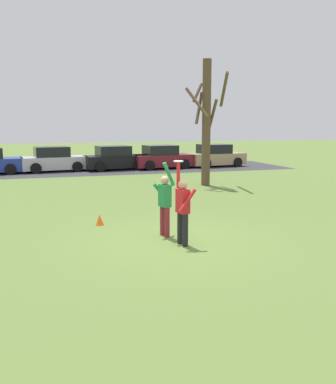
# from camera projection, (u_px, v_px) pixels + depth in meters

# --- Properties ---
(ground_plane) EXTENTS (120.00, 120.00, 0.00)m
(ground_plane) POSITION_uv_depth(u_px,v_px,m) (173.00, 240.00, 10.84)
(ground_plane) COLOR olive
(person_catcher) EXTENTS (0.49, 0.58, 2.08)m
(person_catcher) POSITION_uv_depth(u_px,v_px,m) (183.00, 206.00, 10.31)
(person_catcher) COLOR black
(person_catcher) RESTS_ON ground_plane
(person_defender) EXTENTS (0.52, 0.61, 2.04)m
(person_defender) POSITION_uv_depth(u_px,v_px,m) (165.00, 201.00, 11.11)
(person_defender) COLOR maroon
(person_defender) RESTS_ON ground_plane
(frisbee_disc) EXTENTS (0.25, 0.25, 0.02)m
(frisbee_disc) POSITION_uv_depth(u_px,v_px,m) (178.00, 161.00, 10.32)
(frisbee_disc) COLOR white
(frisbee_disc) RESTS_ON person_catcher
(parked_car_silver) EXTENTS (4.28, 2.40, 1.59)m
(parked_car_silver) POSITION_uv_depth(u_px,v_px,m) (54.00, 160.00, 26.69)
(parked_car_silver) COLOR #BCBCC1
(parked_car_silver) RESTS_ON ground_plane
(parked_car_black) EXTENTS (4.28, 2.40, 1.59)m
(parked_car_black) POSITION_uv_depth(u_px,v_px,m) (115.00, 159.00, 27.62)
(parked_car_black) COLOR black
(parked_car_black) RESTS_ON ground_plane
(parked_car_maroon) EXTENTS (4.28, 2.40, 1.59)m
(parked_car_maroon) POSITION_uv_depth(u_px,v_px,m) (162.00, 158.00, 28.45)
(parked_car_maroon) COLOR maroon
(parked_car_maroon) RESTS_ON ground_plane
(parked_car_tan) EXTENTS (4.28, 2.40, 1.59)m
(parked_car_tan) POSITION_uv_depth(u_px,v_px,m) (215.00, 156.00, 29.83)
(parked_car_tan) COLOR tan
(parked_car_tan) RESTS_ON ground_plane
(parking_strip) EXTENTS (24.36, 6.40, 0.01)m
(parking_strip) POSITION_uv_depth(u_px,v_px,m) (111.00, 170.00, 27.79)
(parking_strip) COLOR #38383D
(parking_strip) RESTS_ON ground_plane
(bare_tree_tall) EXTENTS (2.12, 1.84, 6.08)m
(bare_tree_tall) POSITION_uv_depth(u_px,v_px,m) (206.00, 120.00, 20.18)
(bare_tree_tall) COLOR brown
(bare_tree_tall) RESTS_ON ground_plane
(field_cone_orange) EXTENTS (0.26, 0.26, 0.32)m
(field_cone_orange) POSITION_uv_depth(u_px,v_px,m) (100.00, 220.00, 12.48)
(field_cone_orange) COLOR orange
(field_cone_orange) RESTS_ON ground_plane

